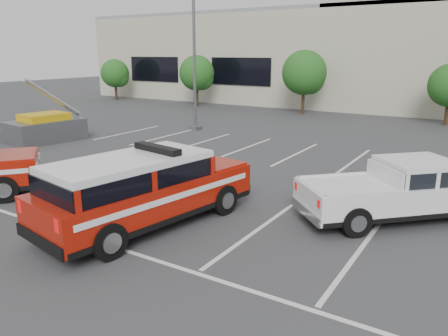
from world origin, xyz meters
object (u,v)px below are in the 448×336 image
(convention_building, at_px, (404,51))
(tree_mid_left, at_px, (306,74))
(utility_rig, at_px, (43,129))
(fire_chief_suv, at_px, (144,195))
(white_pickup, at_px, (400,196))
(tree_far_left, at_px, (116,74))
(tree_left, at_px, (198,74))
(light_pole_left, at_px, (194,43))

(convention_building, relative_size, tree_mid_left, 12.38)
(convention_building, xyz_separation_m, tree_mid_left, (-5.09, -9.82, -1.68))
(tree_mid_left, xyz_separation_m, utility_rig, (-7.94, -17.36, -2.37))
(fire_chief_suv, height_order, utility_rig, utility_rig)
(fire_chief_suv, bearing_deg, white_pickup, 46.12)
(tree_mid_left, distance_m, utility_rig, 19.23)
(convention_building, height_order, tree_mid_left, convention_building)
(tree_far_left, xyz_separation_m, utility_rig, (12.06, -17.36, -1.83))
(convention_building, bearing_deg, tree_mid_left, -117.40)
(fire_chief_suv, relative_size, utility_rig, 1.58)
(tree_far_left, bearing_deg, tree_left, 0.00)
(tree_far_left, distance_m, tree_mid_left, 20.01)
(tree_left, relative_size, tree_mid_left, 0.91)
(fire_chief_suv, bearing_deg, light_pole_left, 130.75)
(tree_far_left, height_order, white_pickup, tree_far_left)
(tree_far_left, distance_m, fire_chief_suv, 34.11)
(light_pole_left, bearing_deg, tree_mid_left, 72.90)
(fire_chief_suv, distance_m, utility_rig, 14.08)
(convention_building, bearing_deg, tree_far_left, -158.63)
(fire_chief_suv, xyz_separation_m, utility_rig, (-12.72, 6.03, -0.22))
(tree_left, bearing_deg, light_pole_left, -55.48)
(tree_far_left, bearing_deg, white_pickup, -31.95)
(convention_building, distance_m, fire_chief_suv, 33.43)
(convention_building, bearing_deg, light_pole_left, -112.39)
(tree_far_left, height_order, tree_mid_left, tree_mid_left)
(tree_mid_left, relative_size, white_pickup, 0.90)
(white_pickup, height_order, utility_rig, utility_rig)
(tree_left, bearing_deg, tree_far_left, -180.00)
(tree_mid_left, distance_m, fire_chief_suv, 23.97)
(light_pole_left, distance_m, fire_chief_suv, 16.08)
(tree_left, xyz_separation_m, white_pickup, (20.67, -19.13, -2.08))
(tree_far_left, distance_m, tree_left, 10.00)
(light_pole_left, relative_size, utility_rig, 2.48)
(tree_far_left, bearing_deg, convention_building, 21.37)
(tree_far_left, relative_size, light_pole_left, 0.39)
(tree_left, bearing_deg, tree_mid_left, 0.00)
(utility_rig, bearing_deg, tree_mid_left, 72.64)
(light_pole_left, relative_size, fire_chief_suv, 1.58)
(tree_far_left, distance_m, utility_rig, 21.22)
(utility_rig, bearing_deg, light_pole_left, 63.67)
(light_pole_left, bearing_deg, tree_left, 124.52)
(tree_mid_left, bearing_deg, tree_far_left, -180.00)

